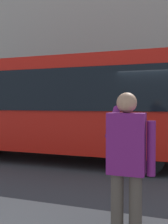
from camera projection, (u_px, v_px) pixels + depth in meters
The scene contains 2 objects.
red_bus at pixel (50, 105), 8.15m from camera, with size 9.05×2.54×3.08m.
pedestrian_photographer at pixel (127, 158), 2.81m from camera, with size 0.53×0.52×1.70m.
Camera 1 is at (0.03, 7.16, 1.73)m, focal length 41.48 mm.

